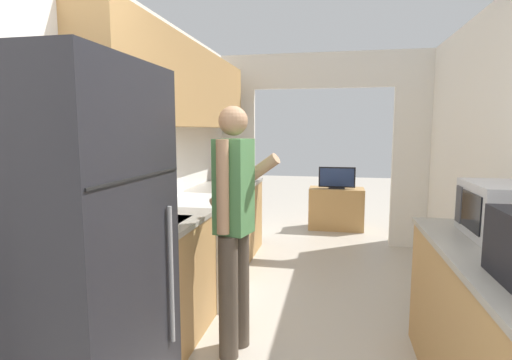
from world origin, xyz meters
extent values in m
cube|color=white|center=(-1.38, 1.53, 1.25)|extent=(0.06, 6.66, 2.50)
cube|color=#B2844C|center=(-1.19, 2.51, 1.91)|extent=(0.32, 3.04, 0.73)
cube|color=white|center=(-1.22, 4.29, 1.02)|extent=(0.65, 0.06, 2.05)
cube|color=white|center=(1.22, 4.29, 1.02)|extent=(0.65, 0.06, 2.05)
cube|color=white|center=(0.00, 4.29, 2.27)|extent=(3.10, 0.06, 0.45)
cube|color=#B2844C|center=(-1.05, 1.48, 0.43)|extent=(0.60, 0.97, 0.86)
cube|color=gray|center=(-1.05, 1.47, 0.87)|extent=(0.62, 0.98, 0.03)
cube|color=#B2844C|center=(-1.05, 3.36, 0.43)|extent=(0.60, 1.34, 0.86)
cube|color=gray|center=(-1.05, 3.37, 0.87)|extent=(0.62, 1.35, 0.03)
cube|color=#9EA3A8|center=(-1.05, 1.46, 0.89)|extent=(0.42, 0.44, 0.00)
cube|color=#B2844C|center=(1.05, 1.05, 0.43)|extent=(0.60, 1.74, 0.86)
cube|color=black|center=(-1.00, 0.56, 0.91)|extent=(0.69, 0.83, 1.82)
cube|color=black|center=(-0.66, 0.56, 1.31)|extent=(0.01, 0.80, 0.01)
cylinder|color=#99999E|center=(-0.64, 0.82, 0.76)|extent=(0.02, 0.02, 0.73)
cube|color=white|center=(-1.04, 2.33, 0.45)|extent=(0.62, 0.74, 0.89)
cube|color=black|center=(-0.72, 2.33, 0.45)|extent=(0.01, 0.50, 0.27)
cylinder|color=#B7B7BC|center=(-0.70, 2.33, 0.67)|extent=(0.02, 0.59, 0.02)
cube|color=white|center=(-1.33, 2.33, 0.96)|extent=(0.04, 0.74, 0.14)
cylinder|color=#232328|center=(-0.91, 2.17, 0.89)|extent=(0.16, 0.16, 0.01)
cylinder|color=#232328|center=(-0.91, 2.49, 0.89)|extent=(0.16, 0.16, 0.01)
cylinder|color=#232328|center=(-1.16, 2.17, 0.89)|extent=(0.16, 0.16, 0.01)
cylinder|color=#232328|center=(-1.16, 2.49, 0.89)|extent=(0.16, 0.16, 0.01)
cylinder|color=#4C4238|center=(-0.49, 1.38, 0.42)|extent=(0.16, 0.16, 0.83)
cylinder|color=#4C4238|center=(-0.45, 1.55, 0.42)|extent=(0.16, 0.16, 0.83)
cube|color=#4C844C|center=(-0.47, 1.46, 1.14)|extent=(0.25, 0.25, 0.62)
cylinder|color=tan|center=(-0.50, 1.32, 1.16)|extent=(0.10, 0.10, 0.59)
cylinder|color=tan|center=(-0.44, 1.61, 1.16)|extent=(0.54, 0.20, 0.41)
sphere|color=tan|center=(-0.47, 1.46, 1.57)|extent=(0.19, 0.19, 0.19)
cube|color=#B7B7BC|center=(1.14, 1.45, 1.05)|extent=(0.37, 0.53, 0.32)
cube|color=black|center=(0.95, 1.39, 1.05)|extent=(0.01, 0.32, 0.22)
cube|color=#38383D|center=(0.95, 1.63, 1.05)|extent=(0.01, 0.11, 0.23)
cube|color=#B2844C|center=(0.22, 5.09, 0.32)|extent=(0.82, 0.42, 0.63)
cube|color=black|center=(0.22, 5.05, 0.64)|extent=(0.24, 0.16, 0.02)
cube|color=black|center=(0.22, 5.05, 0.81)|extent=(0.54, 0.04, 0.31)
cube|color=navy|center=(0.22, 5.02, 0.81)|extent=(0.50, 0.01, 0.27)
camera|label=1|loc=(0.18, -1.05, 1.51)|focal=28.00mm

